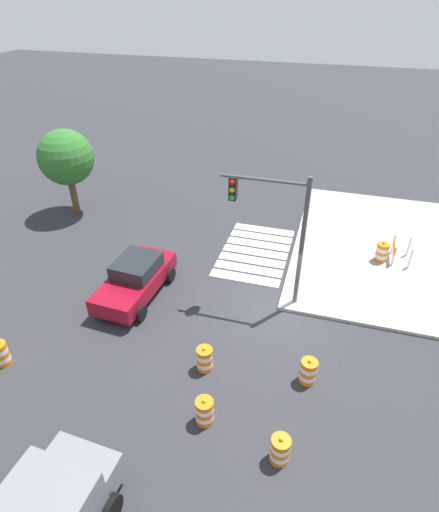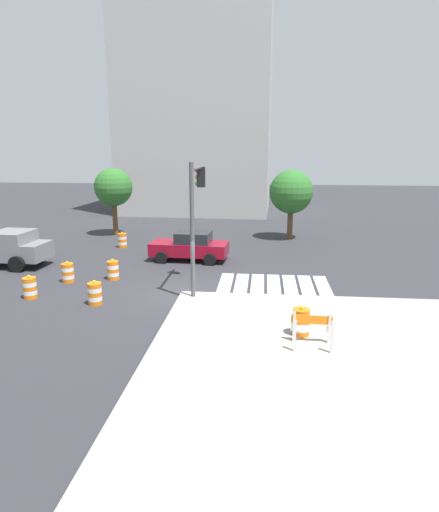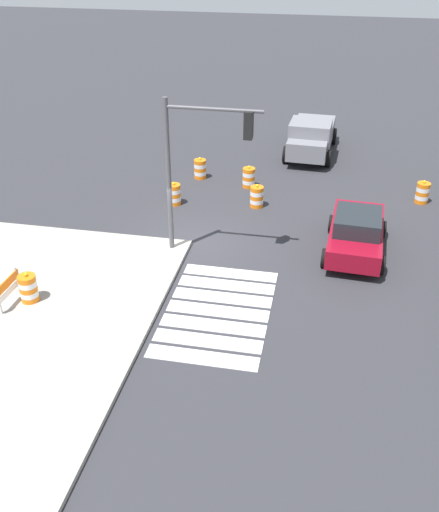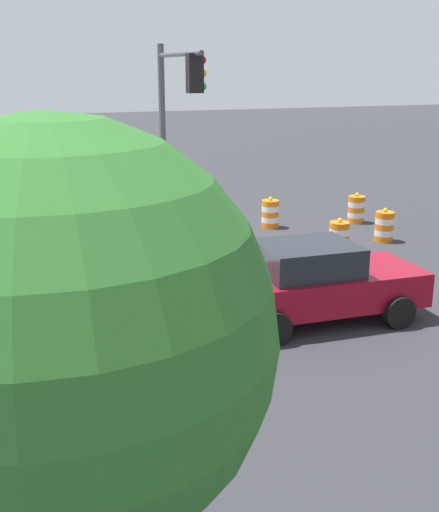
{
  "view_description": "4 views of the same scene",
  "coord_description": "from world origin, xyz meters",
  "px_view_note": "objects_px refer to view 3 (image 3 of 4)",
  "views": [
    {
      "loc": [
        -13.08,
        -1.34,
        11.32
      ],
      "look_at": [
        1.87,
        3.02,
        0.9
      ],
      "focal_mm": 29.25,
      "sensor_mm": 36.0,
      "label": 1
    },
    {
      "loc": [
        3.43,
        -17.74,
        6.17
      ],
      "look_at": [
        1.32,
        3.26,
        0.95
      ],
      "focal_mm": 30.66,
      "sensor_mm": 36.0,
      "label": 2
    },
    {
      "loc": [
        18.31,
        4.68,
        10.6
      ],
      "look_at": [
        1.94,
        1.44,
        0.77
      ],
      "focal_mm": 40.48,
      "sensor_mm": 36.0,
      "label": 3
    },
    {
      "loc": [
        5.77,
        16.73,
        5.0
      ],
      "look_at": [
        0.28,
        2.91,
        0.62
      ],
      "focal_mm": 44.69,
      "sensor_mm": 36.0,
      "label": 4
    }
  ],
  "objects_px": {
    "construction_barricade": "(3,288)",
    "traffic_light_pole": "(201,151)",
    "pickup_truck": "(311,137)",
    "traffic_barrel_on_sidewalk": "(28,288)",
    "sports_car": "(356,232)",
    "traffic_barrel_median_near": "(200,169)",
    "traffic_barrel_near_corner": "(174,194)",
    "traffic_barrel_far_curb": "(249,178)",
    "traffic_barrel_median_far": "(422,193)",
    "traffic_barrel_crosswalk_end": "(257,197)"
  },
  "relations": [
    {
      "from": "traffic_barrel_crosswalk_end",
      "to": "traffic_barrel_median_far",
      "type": "xyz_separation_m",
      "value": [
        -1.77,
        6.89,
        0.0
      ]
    },
    {
      "from": "sports_car",
      "to": "traffic_barrel_on_sidewalk",
      "type": "relative_size",
      "value": 4.32
    },
    {
      "from": "traffic_barrel_far_curb",
      "to": "traffic_barrel_median_far",
      "type": "bearing_deg",
      "value": 88.41
    },
    {
      "from": "traffic_barrel_near_corner",
      "to": "traffic_barrel_far_curb",
      "type": "bearing_deg",
      "value": 130.56
    },
    {
      "from": "traffic_barrel_near_corner",
      "to": "traffic_barrel_crosswalk_end",
      "type": "height_order",
      "value": "same"
    },
    {
      "from": "traffic_barrel_on_sidewalk",
      "to": "construction_barricade",
      "type": "bearing_deg",
      "value": -67.45
    },
    {
      "from": "traffic_barrel_far_curb",
      "to": "sports_car",
      "type": "bearing_deg",
      "value": 42.65
    },
    {
      "from": "construction_barricade",
      "to": "traffic_light_pole",
      "type": "xyz_separation_m",
      "value": [
        -4.46,
        5.3,
        3.19
      ]
    },
    {
      "from": "sports_car",
      "to": "traffic_barrel_median_near",
      "type": "height_order",
      "value": "sports_car"
    },
    {
      "from": "traffic_barrel_on_sidewalk",
      "to": "sports_car",
      "type": "bearing_deg",
      "value": 118.1
    },
    {
      "from": "traffic_barrel_crosswalk_end",
      "to": "construction_barricade",
      "type": "distance_m",
      "value": 11.02
    },
    {
      "from": "traffic_barrel_median_near",
      "to": "pickup_truck",
      "type": "bearing_deg",
      "value": 129.89
    },
    {
      "from": "pickup_truck",
      "to": "traffic_barrel_far_curb",
      "type": "bearing_deg",
      "value": -28.02
    },
    {
      "from": "traffic_barrel_near_corner",
      "to": "construction_barricade",
      "type": "distance_m",
      "value": 8.92
    },
    {
      "from": "traffic_barrel_median_near",
      "to": "traffic_barrel_median_far",
      "type": "relative_size",
      "value": 1.0
    },
    {
      "from": "traffic_barrel_near_corner",
      "to": "traffic_barrel_crosswalk_end",
      "type": "xyz_separation_m",
      "value": [
        -0.45,
        3.47,
        0.0
      ]
    },
    {
      "from": "pickup_truck",
      "to": "traffic_barrel_far_curb",
      "type": "height_order",
      "value": "pickup_truck"
    },
    {
      "from": "pickup_truck",
      "to": "traffic_light_pole",
      "type": "xyz_separation_m",
      "value": [
        10.92,
        -3.22,
        2.94
      ]
    },
    {
      "from": "pickup_truck",
      "to": "traffic_barrel_median_near",
      "type": "height_order",
      "value": "pickup_truck"
    },
    {
      "from": "traffic_barrel_median_far",
      "to": "traffic_barrel_far_curb",
      "type": "xyz_separation_m",
      "value": [
        -0.21,
        -7.52,
        0.0
      ]
    },
    {
      "from": "traffic_barrel_near_corner",
      "to": "traffic_barrel_far_curb",
      "type": "relative_size",
      "value": 1.0
    },
    {
      "from": "traffic_barrel_median_near",
      "to": "traffic_light_pole",
      "type": "relative_size",
      "value": 0.19
    },
    {
      "from": "traffic_barrel_near_corner",
      "to": "traffic_barrel_median_near",
      "type": "height_order",
      "value": "same"
    },
    {
      "from": "construction_barricade",
      "to": "pickup_truck",
      "type": "bearing_deg",
      "value": 151.03
    },
    {
      "from": "sports_car",
      "to": "traffic_barrel_median_far",
      "type": "relative_size",
      "value": 4.32
    },
    {
      "from": "traffic_barrel_crosswalk_end",
      "to": "traffic_barrel_on_sidewalk",
      "type": "height_order",
      "value": "traffic_barrel_on_sidewalk"
    },
    {
      "from": "sports_car",
      "to": "traffic_barrel_near_corner",
      "type": "bearing_deg",
      "value": -109.5
    },
    {
      "from": "traffic_barrel_median_near",
      "to": "traffic_barrel_far_curb",
      "type": "height_order",
      "value": "same"
    },
    {
      "from": "traffic_barrel_crosswalk_end",
      "to": "traffic_light_pole",
      "type": "xyz_separation_m",
      "value": [
        4.3,
        -1.38,
        3.46
      ]
    },
    {
      "from": "sports_car",
      "to": "traffic_light_pole",
      "type": "distance_m",
      "value": 6.37
    },
    {
      "from": "traffic_barrel_far_curb",
      "to": "construction_barricade",
      "type": "xyz_separation_m",
      "value": [
        10.74,
        -6.04,
        0.27
      ]
    },
    {
      "from": "traffic_barrel_crosswalk_end",
      "to": "traffic_barrel_far_curb",
      "type": "bearing_deg",
      "value": -162.11
    },
    {
      "from": "pickup_truck",
      "to": "construction_barricade",
      "type": "height_order",
      "value": "pickup_truck"
    },
    {
      "from": "pickup_truck",
      "to": "traffic_barrel_on_sidewalk",
      "type": "xyz_separation_m",
      "value": [
        15.1,
        -7.84,
        -0.37
      ]
    },
    {
      "from": "traffic_barrel_median_far",
      "to": "traffic_barrel_near_corner",
      "type": "bearing_deg",
      "value": -77.93
    },
    {
      "from": "traffic_barrel_near_corner",
      "to": "traffic_light_pole",
      "type": "relative_size",
      "value": 0.19
    },
    {
      "from": "pickup_truck",
      "to": "traffic_light_pole",
      "type": "height_order",
      "value": "traffic_light_pole"
    },
    {
      "from": "traffic_barrel_far_curb",
      "to": "traffic_light_pole",
      "type": "relative_size",
      "value": 0.19
    },
    {
      "from": "traffic_barrel_far_curb",
      "to": "traffic_light_pole",
      "type": "xyz_separation_m",
      "value": [
        6.28,
        -0.75,
        3.46
      ]
    },
    {
      "from": "pickup_truck",
      "to": "traffic_barrel_median_far",
      "type": "bearing_deg",
      "value": 46.15
    },
    {
      "from": "sports_car",
      "to": "construction_barricade",
      "type": "xyz_separation_m",
      "value": [
        5.65,
        -10.73,
        -0.09
      ]
    },
    {
      "from": "traffic_barrel_median_near",
      "to": "traffic_barrel_on_sidewalk",
      "type": "bearing_deg",
      "value": -15.12
    },
    {
      "from": "traffic_barrel_on_sidewalk",
      "to": "traffic_barrel_near_corner",
      "type": "bearing_deg",
      "value": 162.47
    },
    {
      "from": "construction_barricade",
      "to": "traffic_light_pole",
      "type": "distance_m",
      "value": 7.62
    },
    {
      "from": "pickup_truck",
      "to": "construction_barricade",
      "type": "xyz_separation_m",
      "value": [
        15.38,
        -8.52,
        -0.25
      ]
    },
    {
      "from": "traffic_barrel_crosswalk_end",
      "to": "traffic_barrel_far_curb",
      "type": "relative_size",
      "value": 1.0
    },
    {
      "from": "traffic_barrel_near_corner",
      "to": "traffic_barrel_median_near",
      "type": "distance_m",
      "value": 3.04
    },
    {
      "from": "sports_car",
      "to": "construction_barricade",
      "type": "relative_size",
      "value": 3.39
    },
    {
      "from": "pickup_truck",
      "to": "traffic_barrel_on_sidewalk",
      "type": "height_order",
      "value": "pickup_truck"
    },
    {
      "from": "traffic_barrel_median_near",
      "to": "traffic_light_pole",
      "type": "bearing_deg",
      "value": 13.47
    }
  ]
}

